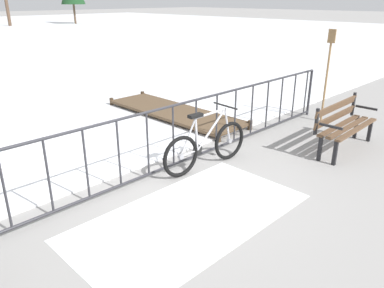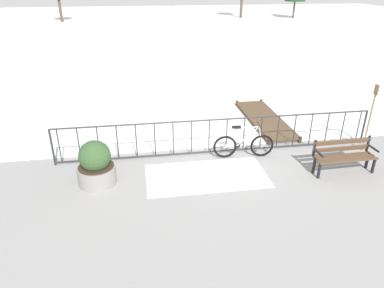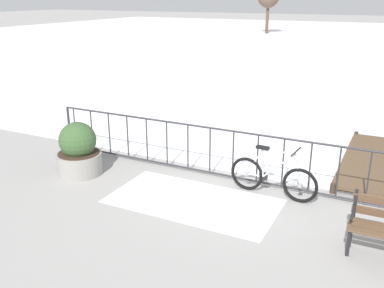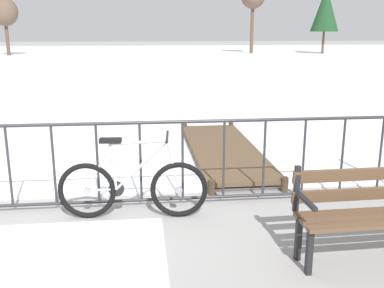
% 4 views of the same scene
% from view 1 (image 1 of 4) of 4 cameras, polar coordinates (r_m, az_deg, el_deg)
% --- Properties ---
extents(ground_plane, '(160.00, 160.00, 0.00)m').
position_cam_1_polar(ground_plane, '(5.92, -4.59, -4.49)').
color(ground_plane, gray).
extents(snow_patch, '(3.08, 1.61, 0.01)m').
position_cam_1_polar(snow_patch, '(4.81, -0.24, -10.93)').
color(snow_patch, white).
rests_on(snow_patch, ground).
extents(railing_fence, '(9.06, 0.06, 1.07)m').
position_cam_1_polar(railing_fence, '(5.70, -4.76, 0.58)').
color(railing_fence, '#2D2D33').
rests_on(railing_fence, ground).
extents(bicycle_near_railing, '(1.71, 0.52, 0.97)m').
position_cam_1_polar(bicycle_near_railing, '(5.98, 2.18, -0.31)').
color(bicycle_near_railing, black).
rests_on(bicycle_near_railing, ground).
extents(park_bench, '(1.61, 0.52, 0.89)m').
position_cam_1_polar(park_bench, '(7.20, 22.04, 3.11)').
color(park_bench, brown).
rests_on(park_bench, ground).
extents(oar_upright, '(0.04, 0.16, 1.98)m').
position_cam_1_polar(oar_upright, '(8.63, 19.92, 10.52)').
color(oar_upright, '#937047').
rests_on(oar_upright, ground).
extents(wooden_dock, '(1.10, 3.73, 0.20)m').
position_cam_1_polar(wooden_dock, '(8.71, -2.78, 4.96)').
color(wooden_dock, brown).
rests_on(wooden_dock, ground).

